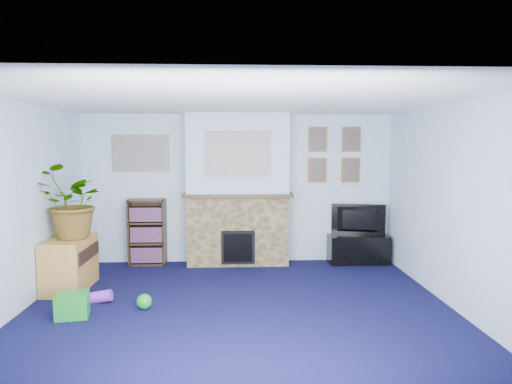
{
  "coord_description": "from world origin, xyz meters",
  "views": [
    {
      "loc": [
        -0.03,
        -5.15,
        1.9
      ],
      "look_at": [
        0.24,
        0.98,
        1.27
      ],
      "focal_mm": 32.0,
      "sensor_mm": 36.0,
      "label": 1
    }
  ],
  "objects_px": {
    "tv_stand": "(358,249)",
    "television": "(358,220)",
    "sideboard": "(70,263)",
    "bookshelf": "(147,233)"
  },
  "relations": [
    {
      "from": "bookshelf",
      "to": "sideboard",
      "type": "xyz_separation_m",
      "value": [
        -0.79,
        -1.23,
        -0.15
      ]
    },
    {
      "from": "tv_stand",
      "to": "sideboard",
      "type": "height_order",
      "value": "sideboard"
    },
    {
      "from": "bookshelf",
      "to": "sideboard",
      "type": "relative_size",
      "value": 1.19
    },
    {
      "from": "television",
      "to": "sideboard",
      "type": "relative_size",
      "value": 0.98
    },
    {
      "from": "tv_stand",
      "to": "bookshelf",
      "type": "height_order",
      "value": "bookshelf"
    },
    {
      "from": "television",
      "to": "sideboard",
      "type": "height_order",
      "value": "television"
    },
    {
      "from": "television",
      "to": "bookshelf",
      "type": "height_order",
      "value": "bookshelf"
    },
    {
      "from": "television",
      "to": "sideboard",
      "type": "distance_m",
      "value": 4.37
    },
    {
      "from": "tv_stand",
      "to": "television",
      "type": "xyz_separation_m",
      "value": [
        0.0,
        0.02,
        0.48
      ]
    },
    {
      "from": "television",
      "to": "bookshelf",
      "type": "bearing_deg",
      "value": 11.22
    }
  ]
}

